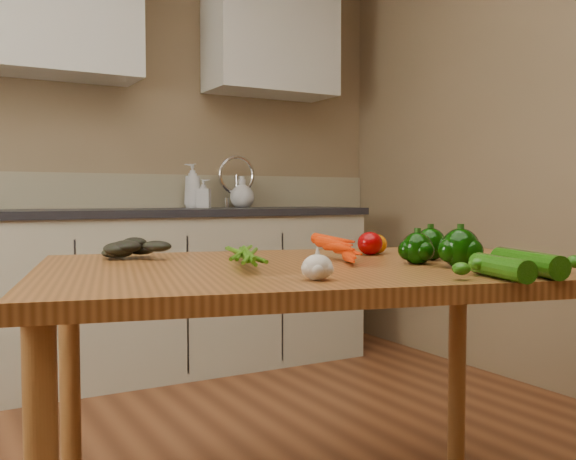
# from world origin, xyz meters

# --- Properties ---
(room) EXTENTS (4.04, 5.04, 2.64)m
(room) POSITION_xyz_m (0.00, 0.17, 1.25)
(room) COLOR brown
(room) RESTS_ON ground
(counter_run) EXTENTS (2.84, 0.64, 1.14)m
(counter_run) POSITION_xyz_m (0.21, 2.19, 0.46)
(counter_run) COLOR #B2AD94
(counter_run) RESTS_ON ground
(upper_cabinets) EXTENTS (2.15, 0.35, 0.70)m
(upper_cabinets) POSITION_xyz_m (0.51, 2.32, 1.95)
(upper_cabinets) COLOR silver
(upper_cabinets) RESTS_ON room
(table) EXTENTS (1.65, 1.27, 0.78)m
(table) POSITION_xyz_m (0.24, 0.24, 0.70)
(table) COLOR #975B2C
(table) RESTS_ON ground
(soap_bottle_a) EXTENTS (0.14, 0.14, 0.26)m
(soap_bottle_a) POSITION_xyz_m (0.69, 2.34, 1.03)
(soap_bottle_a) COLOR silver
(soap_bottle_a) RESTS_ON counter_run
(soap_bottle_b) EXTENTS (0.11, 0.11, 0.17)m
(soap_bottle_b) POSITION_xyz_m (0.73, 2.29, 0.98)
(soap_bottle_b) COLOR silver
(soap_bottle_b) RESTS_ON counter_run
(soap_bottle_c) EXTENTS (0.15, 0.15, 0.19)m
(soap_bottle_c) POSITION_xyz_m (1.01, 2.34, 1.00)
(soap_bottle_c) COLOR silver
(soap_bottle_c) RESTS_ON counter_run
(carrot_bunch) EXTENTS (0.31, 0.27, 0.07)m
(carrot_bunch) POSITION_xyz_m (0.24, 0.28, 0.82)
(carrot_bunch) COLOR #EC3405
(carrot_bunch) RESTS_ON table
(leafy_greens) EXTENTS (0.21, 0.19, 0.10)m
(leafy_greens) POSITION_xyz_m (-0.14, 0.63, 0.84)
(leafy_greens) COLOR black
(leafy_greens) RESTS_ON table
(garlic_bulb) EXTENTS (0.07, 0.07, 0.06)m
(garlic_bulb) POSITION_xyz_m (0.06, -0.04, 0.81)
(garlic_bulb) COLOR beige
(garlic_bulb) RESTS_ON table
(pepper_a) EXTENTS (0.08, 0.08, 0.08)m
(pepper_a) POSITION_xyz_m (0.47, 0.11, 0.83)
(pepper_a) COLOR black
(pepper_a) RESTS_ON table
(pepper_b) EXTENTS (0.09, 0.09, 0.09)m
(pepper_b) POSITION_xyz_m (0.58, 0.18, 0.83)
(pepper_b) COLOR black
(pepper_b) RESTS_ON table
(pepper_c) EXTENTS (0.10, 0.10, 0.10)m
(pepper_c) POSITION_xyz_m (0.51, -0.01, 0.83)
(pepper_c) COLOR black
(pepper_c) RESTS_ON table
(tomato_a) EXTENTS (0.08, 0.08, 0.07)m
(tomato_a) POSITION_xyz_m (0.52, 0.39, 0.82)
(tomato_a) COLOR #910204
(tomato_a) RESTS_ON table
(tomato_b) EXTENTS (0.07, 0.07, 0.06)m
(tomato_b) POSITION_xyz_m (0.57, 0.41, 0.82)
(tomato_b) COLOR #D26605
(tomato_b) RESTS_ON table
(tomato_c) EXTENTS (0.06, 0.06, 0.06)m
(tomato_c) POSITION_xyz_m (0.68, 0.29, 0.81)
(tomato_c) COLOR #D26605
(tomato_c) RESTS_ON table
(zucchini_a) EXTENTS (0.13, 0.26, 0.06)m
(zucchini_a) POSITION_xyz_m (0.54, -0.20, 0.81)
(zucchini_a) COLOR #164C08
(zucchini_a) RESTS_ON table
(zucchini_b) EXTENTS (0.10, 0.20, 0.05)m
(zucchini_b) POSITION_xyz_m (0.43, -0.22, 0.81)
(zucchini_b) COLOR #164C08
(zucchini_b) RESTS_ON table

